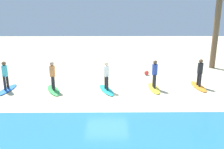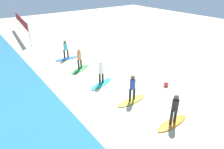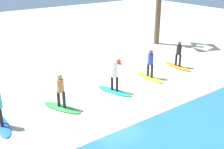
{
  "view_description": "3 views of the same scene",
  "coord_description": "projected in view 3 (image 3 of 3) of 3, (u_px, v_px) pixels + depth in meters",
  "views": [
    {
      "loc": [
        -0.18,
        12.56,
        4.46
      ],
      "look_at": [
        -0.3,
        0.53,
        1.15
      ],
      "focal_mm": 37.05,
      "sensor_mm": 36.0,
      "label": 1
    },
    {
      "loc": [
        -10.23,
        6.56,
        6.81
      ],
      "look_at": [
        -0.38,
        -0.73,
        0.74
      ],
      "focal_mm": 32.27,
      "sensor_mm": 36.0,
      "label": 2
    },
    {
      "loc": [
        7.97,
        10.59,
        6.35
      ],
      "look_at": [
        -0.26,
        -0.71,
        0.73
      ],
      "focal_mm": 44.74,
      "sensor_mm": 36.0,
      "label": 3
    }
  ],
  "objects": [
    {
      "name": "surfboard_yellow",
      "position": [
        150.0,
        77.0,
        16.49
      ],
      "size": [
        0.61,
        2.11,
        0.09
      ],
      "primitive_type": "ellipsoid",
      "rotation": [
        0.0,
        0.0,
        1.59
      ],
      "color": "yellow",
      "rests_on": "ground"
    },
    {
      "name": "surfboard_green",
      "position": [
        62.0,
        108.0,
        13.04
      ],
      "size": [
        1.39,
        2.14,
        0.09
      ],
      "primitive_type": "ellipsoid",
      "rotation": [
        0.0,
        0.0,
        2.0
      ],
      "color": "green",
      "rests_on": "ground"
    },
    {
      "name": "surfboard_blue",
      "position": [
        2.0,
        125.0,
        11.62
      ],
      "size": [
        0.71,
        2.14,
        0.09
      ],
      "primitive_type": "ellipsoid",
      "rotation": [
        0.0,
        0.0,
        1.5
      ],
      "color": "blue",
      "rests_on": "ground"
    },
    {
      "name": "surfer_teal",
      "position": [
        115.0,
        74.0,
        14.35
      ],
      "size": [
        0.32,
        0.44,
        1.64
      ],
      "color": "#232328",
      "rests_on": "surfboard_teal"
    },
    {
      "name": "surfboard_orange",
      "position": [
        177.0,
        66.0,
        18.22
      ],
      "size": [
        0.57,
        2.1,
        0.09
      ],
      "primitive_type": "ellipsoid",
      "rotation": [
        0.0,
        0.0,
        1.57
      ],
      "color": "orange",
      "rests_on": "ground"
    },
    {
      "name": "surfboard_teal",
      "position": [
        114.0,
        91.0,
        14.72
      ],
      "size": [
        1.19,
        2.17,
        0.09
      ],
      "primitive_type": "ellipsoid",
      "rotation": [
        0.0,
        0.0,
        1.89
      ],
      "color": "teal",
      "rests_on": "ground"
    },
    {
      "name": "ground_plane",
      "position": [
        116.0,
        93.0,
        14.66
      ],
      "size": [
        60.0,
        60.0,
        0.0
      ],
      "primitive_type": "plane",
      "color": "beige"
    },
    {
      "name": "beach_ball",
      "position": [
        119.0,
        62.0,
        18.76
      ],
      "size": [
        0.33,
        0.33,
        0.33
      ],
      "primitive_type": "sphere",
      "color": "#E53838",
      "rests_on": "ground"
    },
    {
      "name": "surfer_yellow",
      "position": [
        150.0,
        61.0,
        16.12
      ],
      "size": [
        0.32,
        0.46,
        1.64
      ],
      "color": "#232328",
      "rests_on": "surfboard_yellow"
    },
    {
      "name": "surfer_green",
      "position": [
        61.0,
        88.0,
        12.67
      ],
      "size": [
        0.32,
        0.43,
        1.64
      ],
      "color": "#232328",
      "rests_on": "surfboard_green"
    },
    {
      "name": "surfer_orange",
      "position": [
        179.0,
        52.0,
        17.85
      ],
      "size": [
        0.32,
        0.46,
        1.64
      ],
      "color": "#232328",
      "rests_on": "surfboard_orange"
    }
  ]
}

